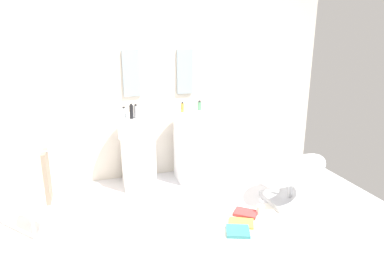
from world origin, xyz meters
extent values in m
cube|color=silver|center=(0.00, 0.00, -0.02)|extent=(4.80, 3.60, 0.04)
cube|color=beige|center=(0.00, 1.65, 1.30)|extent=(4.80, 0.10, 2.60)
cube|color=white|center=(-0.36, 1.28, 0.34)|extent=(0.40, 0.40, 0.67)
cylinder|color=white|center=(-0.36, 1.28, 0.81)|extent=(0.47, 0.47, 0.28)
cylinder|color=#B7BABF|center=(-0.36, 1.41, 1.00)|extent=(0.02, 0.02, 0.10)
cube|color=white|center=(0.36, 1.28, 0.34)|extent=(0.40, 0.40, 0.67)
cylinder|color=white|center=(0.36, 1.28, 0.81)|extent=(0.47, 0.47, 0.28)
cylinder|color=#B7BABF|center=(0.36, 1.41, 1.00)|extent=(0.02, 0.02, 0.10)
cube|color=#8C9EA8|center=(-0.36, 1.58, 1.45)|extent=(0.22, 0.03, 0.60)
cube|color=#8C9EA8|center=(0.36, 1.58, 1.45)|extent=(0.22, 0.03, 0.60)
cube|color=#B7BABF|center=(1.31, 0.31, 0.03)|extent=(0.56, 0.50, 0.06)
cylinder|color=#B7BABF|center=(1.31, 0.31, 0.20)|extent=(0.05, 0.05, 0.34)
torus|color=silver|center=(1.31, 0.31, 0.40)|extent=(1.10, 1.10, 0.49)
cylinder|color=#B7BABF|center=(-1.52, 0.35, 0.47)|extent=(0.03, 0.03, 0.95)
cylinder|color=#B7BABF|center=(-1.34, 0.35, 0.90)|extent=(0.36, 0.02, 0.02)
cube|color=gray|center=(-1.34, 0.35, 0.65)|extent=(0.04, 0.22, 0.50)
cube|color=white|center=(0.70, 0.01, 0.01)|extent=(1.26, 0.63, 0.01)
cube|color=teal|center=(0.43, -0.13, 0.03)|extent=(0.29, 0.28, 0.03)
cube|color=gold|center=(0.53, 0.00, 0.02)|extent=(0.31, 0.28, 0.03)
cube|color=#B73838|center=(0.66, 0.17, 0.03)|extent=(0.30, 0.29, 0.03)
cylinder|color=white|center=(0.82, 0.13, 0.06)|extent=(0.09, 0.09, 0.10)
cylinder|color=#99999E|center=(-0.38, 1.17, 1.03)|extent=(0.05, 0.05, 0.15)
cylinder|color=black|center=(-0.38, 1.17, 1.12)|extent=(0.03, 0.03, 0.02)
cylinder|color=#59996B|center=(0.50, 1.35, 1.01)|extent=(0.05, 0.05, 0.11)
cylinder|color=black|center=(0.50, 1.35, 1.08)|extent=(0.03, 0.03, 0.02)
cylinder|color=black|center=(-0.43, 1.15, 1.04)|extent=(0.05, 0.05, 0.17)
cylinder|color=black|center=(-0.43, 1.15, 1.13)|extent=(0.03, 0.03, 0.02)
cylinder|color=#C68C38|center=(0.25, 1.31, 1.01)|extent=(0.04, 0.04, 0.12)
cylinder|color=black|center=(0.25, 1.31, 1.08)|extent=(0.02, 0.02, 0.02)
cylinder|color=silver|center=(-0.52, 1.24, 1.01)|extent=(0.06, 0.06, 0.12)
cylinder|color=black|center=(-0.52, 1.24, 1.08)|extent=(0.03, 0.03, 0.02)
camera|label=1|loc=(-0.88, -2.81, 1.94)|focal=31.04mm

